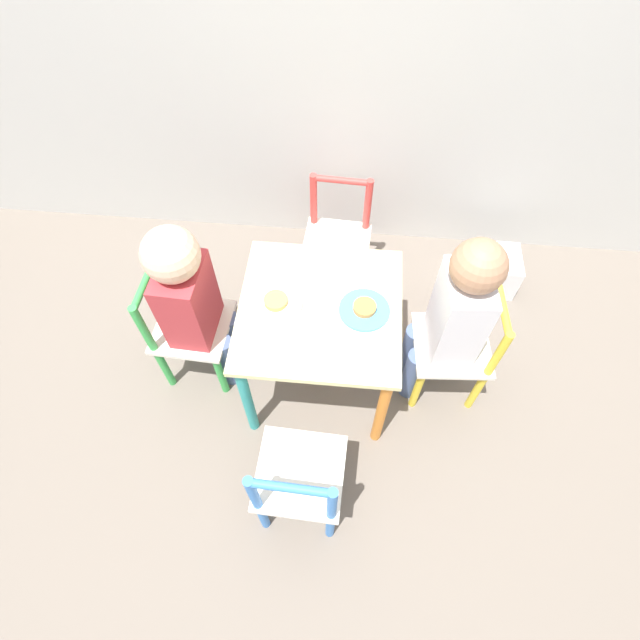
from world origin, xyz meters
TOP-DOWN VIEW (x-y plane):
  - ground_plane at (0.00, 0.00)m, footprint 6.00×6.00m
  - kids_table at (0.00, 0.00)m, footprint 0.51×0.51m
  - chair_green at (-0.48, 0.02)m, footprint 0.27×0.27m
  - chair_yellow at (0.48, 0.03)m, footprint 0.28×0.28m
  - chair_blue at (-0.02, -0.48)m, footprint 0.27×0.27m
  - chair_red at (0.02, 0.48)m, footprint 0.27×0.27m
  - child_left at (-0.42, 0.02)m, footprint 0.22×0.21m
  - child_right at (0.42, 0.03)m, footprint 0.22×0.21m
  - plate_left at (-0.14, 0.00)m, footprint 0.17×0.17m
  - plate_right at (0.14, 0.00)m, footprint 0.16×0.16m
  - storage_bin at (0.68, 0.53)m, footprint 0.22×0.18m

SIDE VIEW (x-z plane):
  - ground_plane at x=0.00m, z-range 0.00..0.00m
  - storage_bin at x=0.68m, z-range 0.00..0.17m
  - chair_green at x=-0.48m, z-range -0.01..0.50m
  - chair_yellow at x=0.48m, z-range -0.01..0.50m
  - chair_blue at x=-0.02m, z-range -0.01..0.50m
  - chair_red at x=0.02m, z-range -0.01..0.50m
  - kids_table at x=0.00m, z-range 0.15..0.63m
  - child_left at x=-0.42m, z-range 0.08..0.82m
  - child_right at x=0.42m, z-range 0.07..0.84m
  - plate_left at x=-0.14m, z-range 0.47..0.50m
  - plate_right at x=0.14m, z-range 0.47..0.50m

